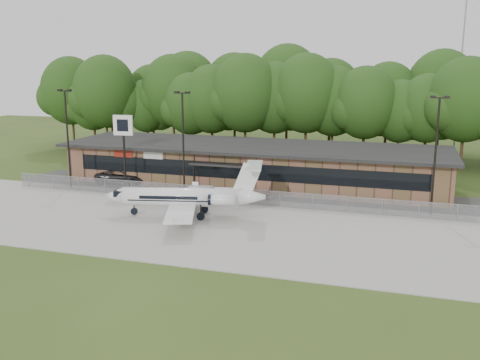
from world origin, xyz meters
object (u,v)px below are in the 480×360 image
(suv, at_px, (122,176))
(terminal, at_px, (254,164))
(business_jet, at_px, (188,198))
(pole_sign, at_px, (123,133))

(suv, bearing_deg, terminal, -80.41)
(business_jet, bearing_deg, suv, 127.11)
(business_jet, height_order, pole_sign, pole_sign)
(suv, height_order, pole_sign, pole_sign)
(business_jet, height_order, suv, business_jet)
(business_jet, relative_size, suv, 2.42)
(terminal, relative_size, business_jet, 2.93)
(terminal, bearing_deg, business_jet, -97.06)
(suv, bearing_deg, business_jet, -138.13)
(business_jet, xyz_separation_m, suv, (-11.81, 9.87, -0.89))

